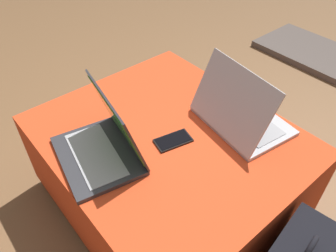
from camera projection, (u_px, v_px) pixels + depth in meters
ground_plane at (168, 199)px, 1.53m from camera, size 14.00×14.00×0.00m
ottoman at (168, 170)px, 1.39m from camera, size 0.97×0.84×0.42m
laptop_near at (104, 143)px, 1.13m from camera, size 0.37×0.31×0.26m
laptop_far at (239, 114)px, 1.25m from camera, size 0.38×0.31×0.26m
cell_phone at (173, 140)px, 1.21m from camera, size 0.10×0.15×0.01m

